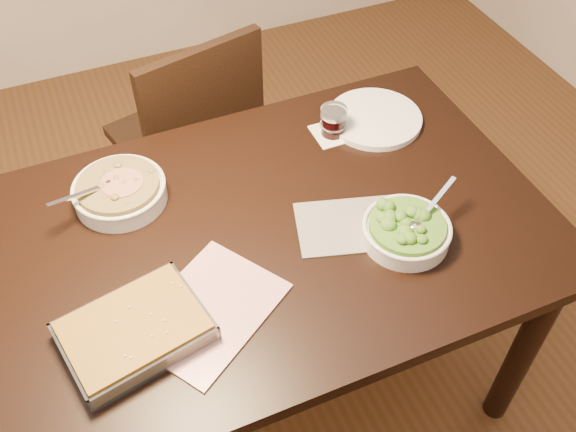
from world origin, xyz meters
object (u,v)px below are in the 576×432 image
Objects in this scene: broccoli_bowl at (406,230)px; baking_dish at (135,331)px; dinner_plate at (375,118)px; wine_tumbler at (334,120)px; stew_bowl at (120,191)px; table at (264,254)px; chair_far at (193,135)px.

broccoli_bowl reaches higher than baking_dish.
wine_tumbler is at bearing -178.72° from dinner_plate.
broccoli_bowl is at bearing -33.49° from stew_bowl.
dinner_plate is (0.13, 0.00, -0.04)m from wine_tumbler.
stew_bowl is 1.08× the size of broccoli_bowl.
table is 6.07× the size of broccoli_bowl.
stew_bowl reaches higher than wine_tumbler.
stew_bowl is 0.93× the size of dinner_plate.
chair_far is at bearing 55.68° from baking_dish.
baking_dish is (-0.66, -0.02, -0.00)m from broccoli_bowl.
stew_bowl is 0.71m from broccoli_bowl.
chair_far reaches higher than wine_tumbler.
broccoli_bowl is 0.71× the size of baking_dish.
wine_tumbler is (0.01, 0.42, 0.02)m from broccoli_bowl.
table is 5.62× the size of stew_bowl.
baking_dish is at bearing -151.17° from dinner_plate.
baking_dish reaches higher than table.
chair_far is at bearing 57.09° from stew_bowl.
stew_bowl reaches higher than broccoli_bowl.
table is at bearing 15.23° from baking_dish.
chair_far is at bearing 123.96° from wine_tumbler.
wine_tumbler reaches higher than broccoli_bowl.
baking_dish is (-0.06, -0.41, -0.01)m from stew_bowl.
stew_bowl is 0.60m from wine_tumbler.
chair_far reaches higher than table.
broccoli_bowl is at bearing -108.83° from dinner_plate.
stew_bowl is 0.28× the size of chair_far.
dinner_plate is at bearing 1.28° from wine_tumbler.
dinner_plate is (0.14, 0.42, -0.02)m from broccoli_bowl.
wine_tumbler reaches higher than baking_dish.
chair_far is (-0.30, 0.44, -0.30)m from wine_tumbler.
baking_dish is at bearing -146.73° from wine_tumbler.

